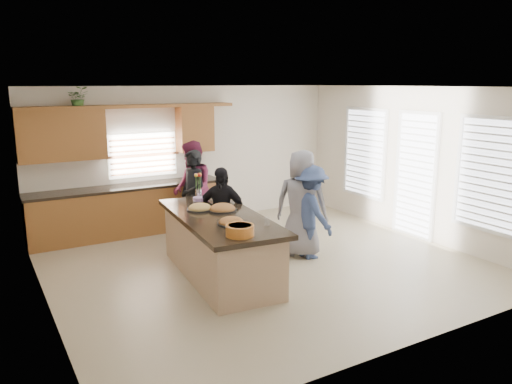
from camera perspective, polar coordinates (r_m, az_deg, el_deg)
floor at (r=8.14m, az=0.98°, el=-8.22°), size 6.50×6.50×0.00m
room_shell at (r=7.67m, az=1.03°, el=5.19°), size 6.52×6.02×2.81m
back_cabinetry at (r=9.77m, az=-14.83°, el=0.46°), size 4.08×0.66×2.46m
right_wall_glazing at (r=9.71m, az=17.97°, el=2.78°), size 0.06×4.00×2.25m
island at (r=7.53m, az=-4.14°, el=-6.33°), size 1.40×2.80×0.95m
platter_front at (r=6.90m, az=-2.85°, el=-3.50°), size 0.39×0.39×0.16m
platter_mid at (r=7.62m, az=-3.85°, el=-1.97°), size 0.44×0.44×0.18m
platter_back at (r=7.69m, az=-6.43°, el=-1.88°), size 0.40×0.40×0.16m
salad_bowl at (r=6.37m, az=-1.85°, el=-4.34°), size 0.37×0.37×0.14m
clear_cup at (r=6.83m, az=1.27°, el=-3.40°), size 0.07×0.07×0.11m
plate_stack at (r=8.31m, az=-6.52°, el=-0.79°), size 0.21×0.21×0.06m
flower_vase at (r=8.44m, az=-6.62°, el=0.88°), size 0.14×0.14×0.43m
potted_plant at (r=9.51m, az=-19.65°, el=10.09°), size 0.38×0.34×0.40m
woman_left_back at (r=9.09m, az=-7.20°, el=-0.52°), size 0.51×0.68×1.69m
woman_left_mid at (r=9.53m, az=-7.28°, el=0.41°), size 0.84×0.99×1.80m
woman_left_front at (r=8.22m, az=-4.00°, el=-2.42°), size 0.89×0.91×1.53m
woman_right_back at (r=8.27m, az=6.22°, el=-2.25°), size 0.59×1.02×1.57m
woman_right_front at (r=8.31m, az=5.21°, el=-1.33°), size 1.02×1.03×1.80m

